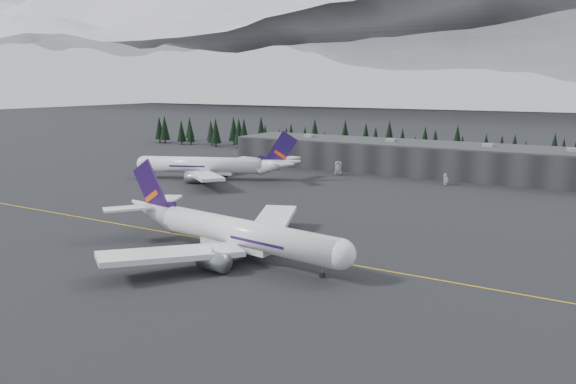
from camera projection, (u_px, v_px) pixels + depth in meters
The scene contains 9 objects.
ground at pixel (245, 243), 132.58m from camera, with size 1400.00×1400.00×0.00m, color black.
taxiline at pixel (240, 245), 130.88m from camera, with size 400.00×0.40×0.02m, color gold.
terminal at pixel (413, 157), 237.25m from camera, with size 160.00×30.00×12.60m.
treeline at pixel (438, 146), 268.36m from camera, with size 360.00×20.00×15.00m, color black.
mountain_ridge at pixel (571, 105), 979.56m from camera, with size 4400.00×900.00×420.00m, color white, non-canonical shape.
jet_main at pixel (227, 231), 122.86m from camera, with size 65.21×59.89×19.21m.
jet_parked at pixel (216, 166), 219.24m from camera, with size 63.89×56.92×19.52m.
gse_vehicle_a at pixel (338, 173), 230.58m from camera, with size 2.66×5.77×1.60m, color silver.
gse_vehicle_b at pixel (446, 183), 207.95m from camera, with size 1.80×4.47×1.52m, color silver.
Camera 1 is at (73.32, -105.18, 37.25)m, focal length 35.00 mm.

